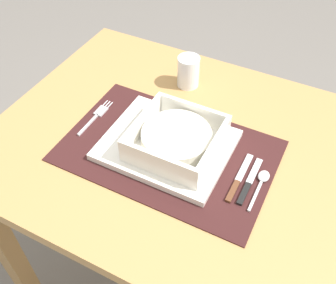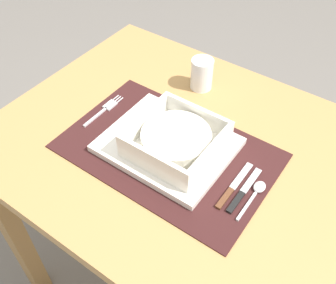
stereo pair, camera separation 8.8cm
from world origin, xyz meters
name	(u,v)px [view 1 (the left image)]	position (x,y,z in m)	size (l,w,h in m)	color
ground_plane	(171,279)	(0.00, 0.00, 0.00)	(6.00, 6.00, 0.00)	slate
dining_table	(173,172)	(0.00, 0.00, 0.62)	(0.85, 0.69, 0.75)	#B2844C
placemat	(168,151)	(0.01, -0.04, 0.75)	(0.48, 0.31, 0.00)	#381919
serving_plate	(166,144)	(0.00, -0.03, 0.76)	(0.28, 0.23, 0.02)	white
porridge_bowl	(176,140)	(0.02, -0.04, 0.79)	(0.18, 0.18, 0.06)	white
fork	(98,115)	(-0.20, -0.02, 0.75)	(0.02, 0.14, 0.00)	silver
spoon	(262,180)	(0.22, -0.03, 0.75)	(0.02, 0.11, 0.01)	silver
butter_knife	(249,184)	(0.20, -0.05, 0.75)	(0.01, 0.13, 0.01)	black
bread_knife	(238,180)	(0.18, -0.05, 0.75)	(0.01, 0.14, 0.01)	#59331E
drinking_glass	(188,73)	(-0.06, 0.20, 0.79)	(0.06, 0.06, 0.08)	white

